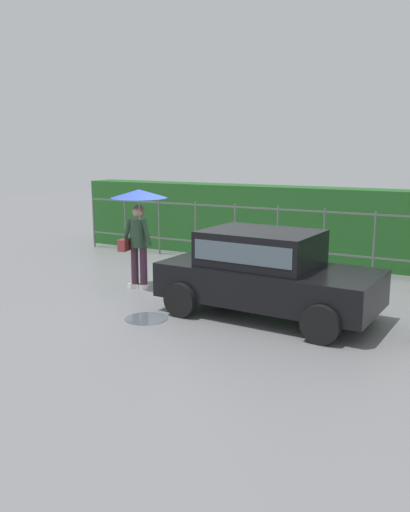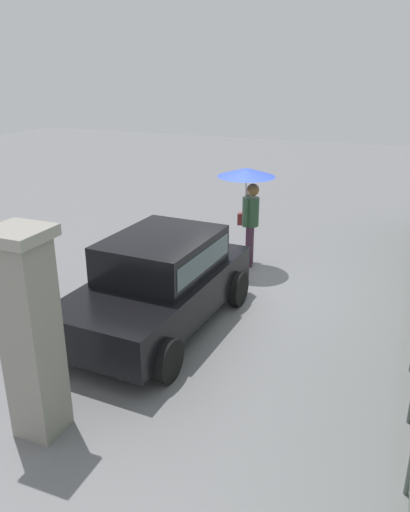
{
  "view_description": "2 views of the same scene",
  "coord_description": "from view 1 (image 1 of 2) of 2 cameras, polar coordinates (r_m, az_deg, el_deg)",
  "views": [
    {
      "loc": [
        5.16,
        -9.09,
        2.84
      ],
      "look_at": [
        0.55,
        -0.61,
        0.91
      ],
      "focal_mm": 37.67,
      "sensor_mm": 36.0,
      "label": 1
    },
    {
      "loc": [
        8.25,
        2.64,
        3.93
      ],
      "look_at": [
        0.43,
        -0.51,
        0.74
      ],
      "focal_mm": 35.56,
      "sensor_mm": 36.0,
      "label": 2
    }
  ],
  "objects": [
    {
      "name": "car",
      "position": [
        9.25,
        6.42,
        -1.49
      ],
      "size": [
        3.81,
        2.02,
        1.48
      ],
      "rotation": [
        0.0,
        0.0,
        -0.05
      ],
      "color": "black",
      "rests_on": "ground"
    },
    {
      "name": "hedge_row",
      "position": [
        14.03,
        9.18,
        3.41
      ],
      "size": [
        12.41,
        0.9,
        1.9
      ],
      "primitive_type": "cube",
      "color": "#235B23",
      "rests_on": "ground"
    },
    {
      "name": "ground_plane",
      "position": [
        10.83,
        -0.99,
        -3.91
      ],
      "size": [
        40.0,
        40.0,
        0.0
      ],
      "primitive_type": "plane",
      "color": "slate"
    },
    {
      "name": "pedestrian",
      "position": [
        10.96,
        -7.1,
        4.5
      ],
      "size": [
        1.14,
        1.14,
        2.05
      ],
      "rotation": [
        0.0,
        0.0,
        -1.38
      ],
      "color": "#47283D",
      "rests_on": "ground"
    },
    {
      "name": "puddle_near",
      "position": [
        9.26,
        -6.23,
        -6.62
      ],
      "size": [
        0.75,
        0.75,
        0.0
      ],
      "primitive_type": "cylinder",
      "color": "#4C545B",
      "rests_on": "ground"
    },
    {
      "name": "fence_section",
      "position": [
        13.12,
        7.71,
        2.36
      ],
      "size": [
        11.46,
        0.05,
        1.5
      ],
      "color": "#59605B",
      "rests_on": "ground"
    }
  ]
}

